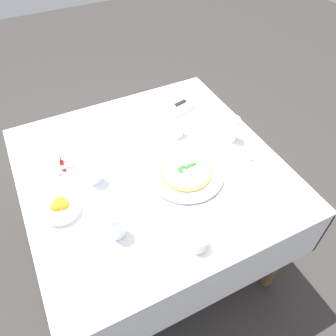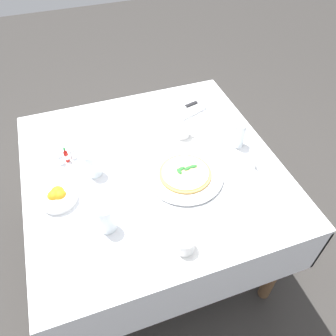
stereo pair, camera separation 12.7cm
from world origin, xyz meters
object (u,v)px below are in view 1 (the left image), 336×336
Objects in this scene: water_glass_center_back at (93,172)px; menu_card at (248,150)px; coffee_cup_far_left at (176,131)px; pepper_shaker at (68,163)px; citrus_bowl at (61,207)px; dinner_knife at (173,107)px; salt_shaker at (57,170)px; pizza_plate at (186,174)px; hot_sauce_bottle at (62,165)px; water_glass_near_left at (116,225)px; coffee_cup_left_edge at (198,242)px; napkin_folded at (174,108)px; pizza at (186,171)px; water_glass_back_corner at (232,130)px.

menu_card is at bearing 166.50° from water_glass_center_back.
pepper_shaker is (0.54, -0.03, -0.01)m from coffee_cup_far_left.
citrus_bowl is 2.67× the size of pepper_shaker.
dinner_knife is 0.70m from salt_shaker.
hot_sauce_bottle is (0.48, -0.27, 0.02)m from pizza_plate.
citrus_bowl is at bearing -80.62° from menu_card.
water_glass_center_back is 0.15m from pepper_shaker.
coffee_cup_far_left is at bearing 177.25° from pepper_shaker.
water_glass_near_left reaches higher than pizza_plate.
dinner_knife is 2.34× the size of hot_sauce_bottle.
coffee_cup_left_edge is 2.36× the size of pepper_shaker.
pizza_plate is 0.49m from napkin_folded.
pizza is 0.53m from pepper_shaker.
pizza is at bearing 71.93° from coffee_cup_far_left.
citrus_bowl is at bearing 74.02° from hot_sauce_bottle.
water_glass_back_corner is 0.37m from dinner_knife.
pepper_shaker is (0.77, -0.17, -0.03)m from water_glass_back_corner.
water_glass_back_corner is at bearing -134.94° from coffee_cup_left_edge.
water_glass_near_left reaches higher than dinner_knife.
pizza_plate is 0.55m from hot_sauce_bottle.
pizza_plate is 2.59× the size of coffee_cup_far_left.
pepper_shaker is (0.62, 0.17, 0.00)m from dinner_knife.
water_glass_near_left is at bearing 34.51° from dinner_knife.
water_glass_center_back is 0.47× the size of napkin_folded.
coffee_cup_left_edge reaches higher than menu_card.
coffee_cup_left_edge is 0.70m from hot_sauce_bottle.
hot_sauce_bottle is at bearing -76.68° from water_glass_near_left.
water_glass_center_back is at bearing 139.99° from salt_shaker.
pizza is at bearing -79.01° from menu_card.
menu_card reaches higher than pizza.
napkin_folded is 3.02× the size of hot_sauce_bottle.
water_glass_near_left is at bearing 107.24° from salt_shaker.
coffee_cup_left_edge is at bearing 116.28° from water_glass_center_back.
napkin_folded is (-0.31, -0.79, -0.02)m from coffee_cup_left_edge.
coffee_cup_far_left is 0.27m from water_glass_back_corner.
menu_card is (-0.32, 0.01, 0.02)m from pizza_plate.
coffee_cup_far_left is at bearing -108.08° from pizza_plate.
coffee_cup_far_left reaches higher than salt_shaker.
dinner_knife is at bearing -132.22° from water_glass_near_left.
coffee_cup_far_left reaches higher than citrus_bowl.
salt_shaker is (0.68, 0.19, 0.00)m from dinner_knife.
napkin_folded is 4.46× the size of salt_shaker.
salt_shaker is at bearing 2.40° from dinner_knife.
water_glass_near_left is (0.46, 0.41, 0.02)m from coffee_cup_far_left.
water_glass_near_left is 0.50× the size of napkin_folded.
water_glass_center_back is 1.34× the size of menu_card.
pepper_shaker is at bearing 2.03° from dinner_knife.
citrus_bowl is (0.54, -0.05, 0.02)m from pizza_plate.
coffee_cup_far_left is 0.22m from napkin_folded.
hot_sauce_bottle is (0.10, -0.12, -0.02)m from water_glass_center_back.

